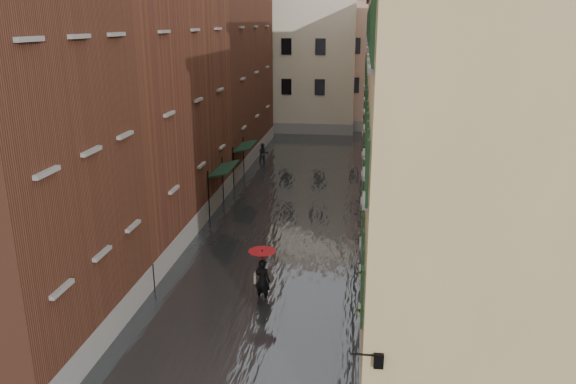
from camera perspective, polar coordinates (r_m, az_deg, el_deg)
The scene contains 15 objects.
ground at distance 20.14m, azimuth -4.46°, elevation -13.43°, with size 120.00×120.00×0.00m, color slate.
floodwater at distance 31.83m, azimuth 0.31°, elevation -1.45°, with size 10.00×60.00×0.20m, color #3E4144.
building_left_mid at distance 28.37m, azimuth -15.06°, elevation 8.47°, with size 6.00×14.00×12.50m, color #56311B.
building_left_far at distance 42.46m, azimuth -7.40°, elevation 12.59°, with size 6.00×16.00×14.00m, color brown.
building_right_near at distance 15.93m, azimuth 18.89°, elevation -0.10°, with size 6.00×8.00×11.50m, color #A18953.
building_right_mid at distance 26.42m, azimuth 14.61°, elevation 8.46°, with size 6.00×14.00×13.00m, color tan.
building_right_far at distance 41.32m, azimuth 12.14°, elevation 10.49°, with size 6.00×16.00×11.50m, color #A18953.
building_end_cream at distance 55.49m, azimuth 0.48°, elevation 13.22°, with size 12.00×9.00×13.00m, color beige.
building_end_pink at distance 57.15m, azimuth 9.95°, elevation 12.58°, with size 10.00×9.00×12.00m, color tan.
awning_near at distance 30.46m, azimuth -6.54°, elevation 2.24°, with size 1.09×3.11×2.80m.
awning_far at distance 35.93m, azimuth -4.35°, elevation 4.58°, with size 1.09×3.13×2.80m.
wall_lantern at distance 13.11m, azimuth 9.11°, elevation -16.44°, with size 0.71×0.22×0.35m.
window_planters at distance 18.70m, azimuth 8.10°, elevation -4.08°, with size 0.59×10.80×0.84m.
pedestrian_main at distance 21.10m, azimuth -2.62°, elevation -7.93°, with size 1.06×1.06×2.06m.
pedestrian_far at distance 41.25m, azimuth -2.53°, elevation 3.86°, with size 0.78×0.61×1.60m, color black.
Camera 1 is at (3.76, -16.95, 10.19)m, focal length 35.00 mm.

